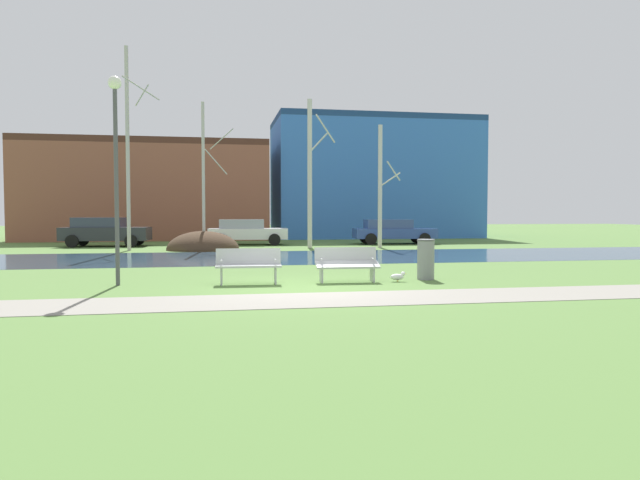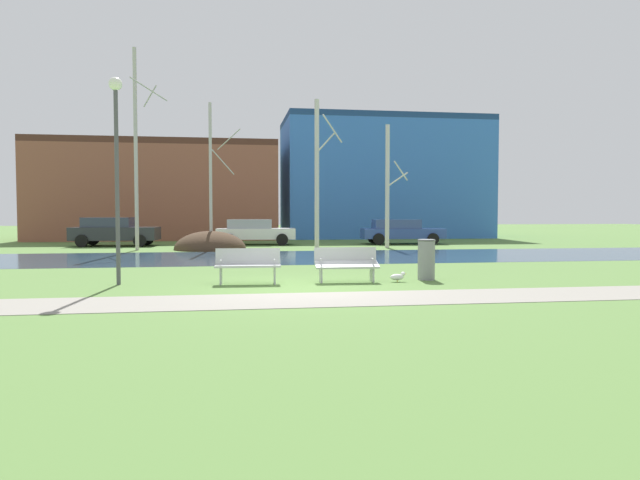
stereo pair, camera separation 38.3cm
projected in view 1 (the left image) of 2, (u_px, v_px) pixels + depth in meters
ground_plane at (267, 256)px, 23.22m from camera, size 120.00×120.00×0.00m
paved_path_strip at (318, 300)px, 11.60m from camera, size 60.00×1.98×0.01m
river_band at (269, 257)px, 22.68m from camera, size 80.00×7.09×0.01m
soil_mound at (203, 250)px, 27.34m from camera, size 3.41×3.21×1.78m
bench_left at (248, 265)px, 14.16m from camera, size 1.62×0.63×0.87m
bench_right at (347, 263)px, 14.60m from camera, size 1.62×0.63×0.87m
trash_bin at (426, 259)px, 15.13m from camera, size 0.47×0.47×1.06m
seagull at (398, 277)px, 14.66m from camera, size 0.43×0.16×0.26m
streetlamp at (116, 145)px, 13.77m from camera, size 0.32×0.32×5.01m
birch_far_left at (128, 146)px, 26.61m from camera, size 1.56×2.45×9.41m
birch_left at (204, 175)px, 27.06m from camera, size 1.49×2.52×6.94m
birch_center_left at (310, 172)px, 28.71m from camera, size 1.39×2.15×7.39m
birch_center at (381, 186)px, 28.88m from camera, size 1.14×2.04×6.15m
parked_van_nearest_dark at (104, 231)px, 30.04m from camera, size 4.50×2.26×1.51m
parked_sedan_second_white at (247, 231)px, 31.49m from camera, size 4.37×2.23×1.40m
parked_hatch_third_blue at (392, 231)px, 32.47m from camera, size 4.68×2.18×1.38m
building_brick_low at (149, 191)px, 38.89m from camera, size 15.57×7.83×6.42m
building_blue_store at (373, 179)px, 42.01m from camera, size 14.28×7.52×8.48m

